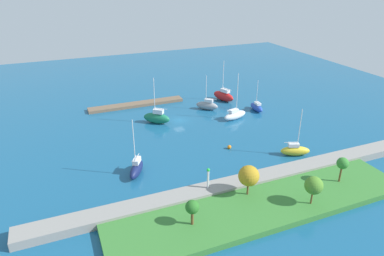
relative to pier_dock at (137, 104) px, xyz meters
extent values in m
plane|color=#19567F|center=(-7.33, 14.19, -0.39)|extent=(160.00, 160.00, 0.00)
cube|color=brown|center=(0.00, 0.00, 0.00)|extent=(26.32, 3.17, 0.78)
cube|color=gray|center=(-7.33, 45.72, 0.33)|extent=(73.02, 3.63, 1.45)
cube|color=#387A33|center=(-7.33, 52.12, 0.12)|extent=(50.09, 11.59, 1.01)
cylinder|color=silver|center=(-0.72, 45.72, 2.66)|extent=(0.36, 0.36, 3.20)
sphere|color=green|center=(-0.72, 45.72, 4.51)|extent=(0.56, 0.56, 0.56)
cylinder|color=brown|center=(-22.85, 52.03, 2.13)|extent=(0.32, 0.32, 3.01)
sphere|color=#337F2D|center=(-22.85, 52.03, 4.24)|extent=(2.01, 2.01, 2.01)
cylinder|color=brown|center=(-14.13, 55.19, 1.87)|extent=(0.28, 0.28, 2.49)
sphere|color=#4C8428|center=(-14.13, 55.19, 3.97)|extent=(2.83, 2.83, 2.83)
cylinder|color=brown|center=(4.93, 52.58, 1.82)|extent=(0.41, 0.41, 2.40)
sphere|color=#286B23|center=(4.93, 52.58, 3.63)|extent=(2.01, 2.01, 2.01)
cylinder|color=brown|center=(-6.20, 49.25, 1.87)|extent=(0.33, 0.33, 2.49)
sphere|color=#AD841E|center=(-6.20, 49.25, 4.13)|extent=(3.39, 3.39, 3.39)
ellipsoid|color=red|center=(-24.25, 5.45, 0.96)|extent=(4.74, 7.52, 2.69)
cube|color=silver|center=(-24.46, 5.98, 2.78)|extent=(2.21, 2.91, 0.94)
cylinder|color=silver|center=(-24.12, 5.11, 6.74)|extent=(0.17, 0.17, 8.87)
cylinder|color=silver|center=(-24.70, 6.59, 3.40)|extent=(1.30, 3.01, 0.14)
ellipsoid|color=#19724C|center=(-1.65, 13.69, 0.94)|extent=(6.63, 5.98, 2.66)
cube|color=silver|center=(-2.07, 14.04, 2.82)|extent=(2.72, 2.56, 1.11)
cylinder|color=silver|center=(-1.39, 13.48, 6.67)|extent=(0.16, 0.16, 8.81)
cylinder|color=silver|center=(-2.61, 14.47, 3.53)|extent=(2.52, 2.09, 0.13)
ellipsoid|color=gray|center=(-16.91, 10.09, 0.73)|extent=(5.77, 5.50, 2.24)
cube|color=silver|center=(-17.26, 10.41, 2.27)|extent=(2.39, 2.33, 0.84)
cylinder|color=silver|center=(-16.68, 9.88, 5.48)|extent=(0.14, 0.14, 7.27)
cylinder|color=silver|center=(-17.75, 10.85, 2.84)|extent=(2.21, 2.02, 0.12)
ellipsoid|color=#141E4C|center=(8.71, 34.92, 0.70)|extent=(4.60, 6.10, 2.18)
cube|color=silver|center=(8.47, 34.51, 2.24)|extent=(2.03, 2.42, 0.92)
cylinder|color=silver|center=(8.86, 35.18, 6.25)|extent=(0.14, 0.14, 8.93)
cylinder|color=silver|center=(8.24, 34.13, 2.85)|extent=(1.34, 2.17, 0.12)
ellipsoid|color=white|center=(-20.72, 18.81, 0.63)|extent=(7.18, 3.72, 2.05)
cube|color=silver|center=(-20.19, 18.95, 2.01)|extent=(2.71, 1.82, 0.70)
cylinder|color=silver|center=(-21.05, 18.72, 6.53)|extent=(0.16, 0.16, 9.74)
cylinder|color=silver|center=(-19.58, 19.10, 2.51)|extent=(2.97, 0.88, 0.13)
ellipsoid|color=yellow|center=(-22.84, 40.03, 0.61)|extent=(6.19, 3.93, 2.00)
cube|color=silver|center=(-22.40, 39.86, 1.99)|extent=(2.40, 1.84, 0.76)
cylinder|color=silver|center=(-23.12, 40.14, 5.64)|extent=(0.14, 0.14, 8.07)
cylinder|color=silver|center=(-21.86, 39.64, 2.52)|extent=(2.56, 1.10, 0.11)
ellipsoid|color=#2347B2|center=(-28.90, 15.77, 0.53)|extent=(2.27, 5.72, 1.84)
cube|color=silver|center=(-28.87, 16.22, 1.76)|extent=(1.27, 2.09, 0.62)
cylinder|color=silver|center=(-28.92, 15.49, 4.68)|extent=(0.13, 0.13, 6.45)
cylinder|color=silver|center=(-28.86, 16.48, 2.22)|extent=(0.23, 1.98, 0.11)
sphere|color=orange|center=(-11.84, 32.48, 0.03)|extent=(0.84, 0.84, 0.84)
camera|label=1|loc=(19.97, 89.04, 33.88)|focal=32.27mm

